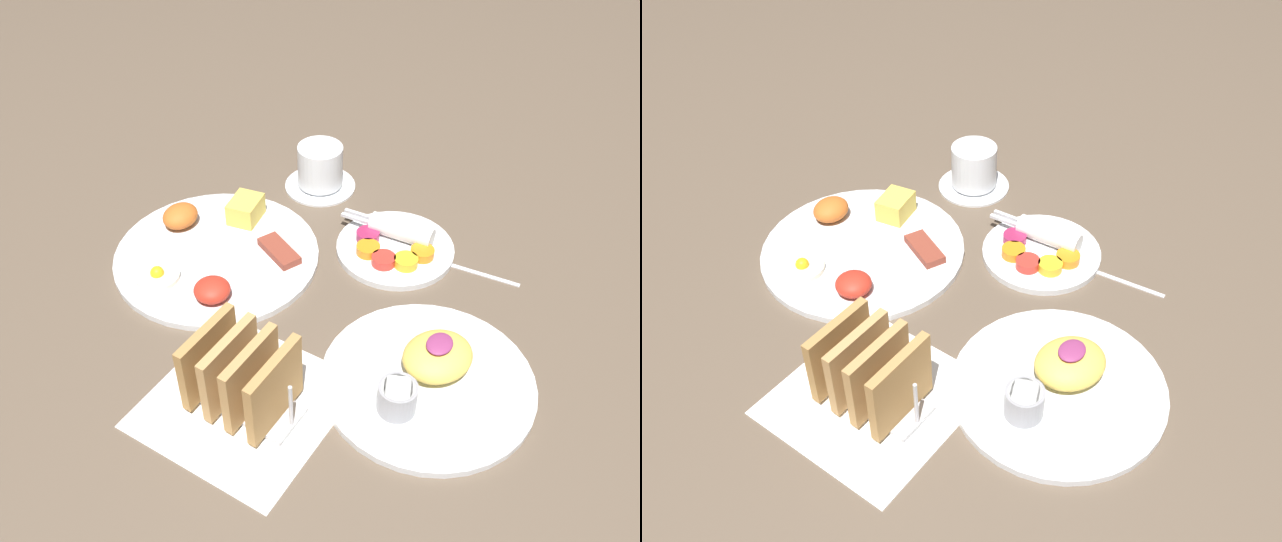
% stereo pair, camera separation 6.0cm
% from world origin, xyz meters
% --- Properties ---
extents(ground_plane, '(3.00, 3.00, 0.00)m').
position_xyz_m(ground_plane, '(0.00, 0.00, 0.00)').
color(ground_plane, brown).
extents(napkin_flat, '(0.22, 0.22, 0.00)m').
position_xyz_m(napkin_flat, '(-0.20, 0.01, 0.00)').
color(napkin_flat, white).
rests_on(napkin_flat, ground_plane).
extents(plate_breakfast, '(0.31, 0.31, 0.05)m').
position_xyz_m(plate_breakfast, '(0.00, 0.22, 0.01)').
color(plate_breakfast, white).
rests_on(plate_breakfast, ground_plane).
extents(plate_condiments, '(0.18, 0.19, 0.04)m').
position_xyz_m(plate_condiments, '(0.16, -0.01, 0.01)').
color(plate_condiments, white).
rests_on(plate_condiments, ground_plane).
extents(plate_foreground, '(0.27, 0.27, 0.06)m').
position_xyz_m(plate_foreground, '(-0.05, -0.16, 0.01)').
color(plate_foreground, white).
rests_on(plate_foreground, ground_plane).
extents(toast_rack, '(0.10, 0.15, 0.10)m').
position_xyz_m(toast_rack, '(-0.20, 0.01, 0.05)').
color(toast_rack, '#B7B7BC').
rests_on(toast_rack, ground_plane).
extents(coffee_cup, '(0.12, 0.12, 0.08)m').
position_xyz_m(coffee_cup, '(0.24, 0.18, 0.04)').
color(coffee_cup, white).
rests_on(coffee_cup, ground_plane).
extents(teaspoon, '(0.03, 0.13, 0.01)m').
position_xyz_m(teaspoon, '(0.17, -0.11, 0.00)').
color(teaspoon, silver).
rests_on(teaspoon, ground_plane).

